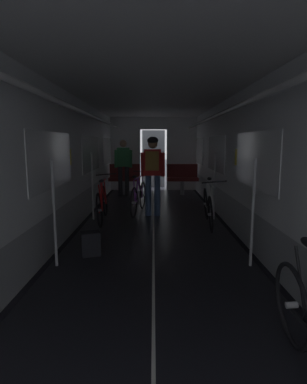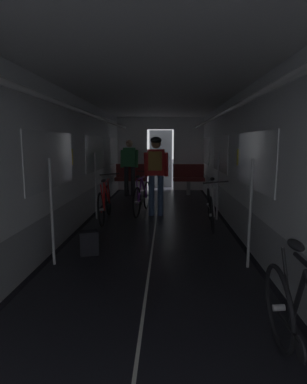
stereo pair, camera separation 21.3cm
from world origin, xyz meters
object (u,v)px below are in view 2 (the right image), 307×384
bicycle_white (211,207)px  backpack_on_floor (89,243)px  bicycle_black (306,342)px  bicycle_purple_in_aisle (142,197)px  bench_seat_far_right (188,176)px  bicycle_red (105,202)px  bench_seat_far_left (131,176)px  person_standing_near_bench (129,164)px  person_cyclist_aisle (156,167)px

bicycle_white → backpack_on_floor: size_ratio=4.98×
bicycle_black → bicycle_purple_in_aisle: bearing=104.8°
bench_seat_far_right → bicycle_purple_in_aisle: bearing=-114.1°
bicycle_white → backpack_on_floor: (-1.96, -1.69, -0.21)m
bicycle_red → backpack_on_floor: bearing=-85.7°
bench_seat_far_left → person_standing_near_bench: (0.00, -0.38, 0.41)m
bench_seat_far_right → bicycle_purple_in_aisle: 3.04m
bench_seat_far_right → bicycle_white: bench_seat_far_right is taller
bicycle_purple_in_aisle → person_cyclist_aisle: bearing=-39.4°
bicycle_white → person_cyclist_aisle: bearing=141.9°
bicycle_red → bicycle_black: 5.08m
bench_seat_far_left → person_standing_near_bench: 0.55m
person_standing_near_bench → bicycle_purple_in_aisle: bearing=-76.9°
bicycle_red → person_standing_near_bench: 3.21m
backpack_on_floor → bicycle_white: bearing=40.6°
bench_seat_far_right → bicycle_red: 4.04m
bicycle_white → bicycle_red: bicycle_white is taller
bicycle_purple_in_aisle → bench_seat_far_right: bearing=65.9°
bicycle_black → bicycle_purple_in_aisle: (-1.42, 5.37, 0.00)m
bicycle_black → person_standing_near_bench: person_standing_near_bench is taller
bench_seat_far_left → bicycle_white: size_ratio=0.58×
backpack_on_floor → bench_seat_far_left: bearing=90.0°
bicycle_white → bicycle_purple_in_aisle: (-1.41, 1.11, 0.00)m
person_standing_near_bench → person_cyclist_aisle: bearing=-71.6°
bicycle_white → person_cyclist_aisle: size_ratio=0.98×
bicycle_red → backpack_on_floor: size_ratio=4.98×
bench_seat_far_left → bicycle_black: bearing=-76.3°
bicycle_black → person_standing_near_bench: 8.03m
bicycle_black → person_cyclist_aisle: person_cyclist_aisle is taller
bench_seat_far_right → bicycle_red: bench_seat_far_right is taller
bicycle_white → backpack_on_floor: bicycle_white is taller
bicycle_white → bicycle_black: bearing=-89.8°
person_cyclist_aisle → person_standing_near_bench: bearing=108.4°
bench_seat_far_right → person_cyclist_aisle: bearing=-106.8°
bench_seat_far_right → bicycle_white: bearing=-87.5°
bench_seat_far_left → person_standing_near_bench: bearing=-89.6°
bicycle_red → person_cyclist_aisle: size_ratio=0.98×
bicycle_red → person_standing_near_bench: (0.15, 3.16, 0.59)m
bicycle_white → bench_seat_far_left: bearing=116.9°
person_cyclist_aisle → person_standing_near_bench: (-0.88, 2.66, -0.10)m
bench_seat_far_right → bicycle_white: size_ratio=0.58×
bicycle_red → bicycle_black: bearing=-65.2°
person_standing_near_bench → bench_seat_far_right: bearing=11.8°
bicycle_black → backpack_on_floor: 3.25m
bench_seat_far_left → bicycle_purple_in_aisle: 2.83m
person_cyclist_aisle → bicycle_purple_in_aisle: 0.81m
bench_seat_far_left → person_cyclist_aisle: 3.20m
bench_seat_far_left → bicycle_purple_in_aisle: bench_seat_far_left is taller
bench_seat_far_left → bicycle_red: bearing=-92.4°
bench_seat_far_left → person_cyclist_aisle: person_cyclist_aisle is taller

